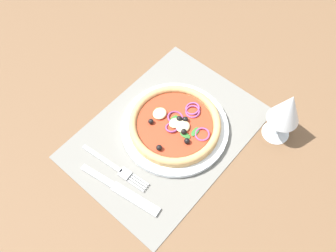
# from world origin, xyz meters

# --- Properties ---
(ground_plane) EXTENTS (1.90, 1.40, 0.02)m
(ground_plane) POSITION_xyz_m (0.00, 0.00, -0.01)
(ground_plane) COLOR brown
(placemat) EXTENTS (0.45, 0.32, 0.00)m
(placemat) POSITION_xyz_m (0.00, 0.00, 0.00)
(placemat) COLOR slate
(placemat) RESTS_ON ground_plane
(plate) EXTENTS (0.25, 0.25, 0.01)m
(plate) POSITION_xyz_m (-0.02, 0.01, 0.01)
(plate) COLOR white
(plate) RESTS_ON placemat
(pizza) EXTENTS (0.22, 0.22, 0.03)m
(pizza) POSITION_xyz_m (-0.02, 0.01, 0.03)
(pizza) COLOR tan
(pizza) RESTS_ON plate
(fork) EXTENTS (0.03, 0.18, 0.00)m
(fork) POSITION_xyz_m (0.14, -0.02, 0.01)
(fork) COLOR silver
(fork) RESTS_ON placemat
(knife) EXTENTS (0.05, 0.20, 0.01)m
(knife) POSITION_xyz_m (0.17, 0.02, 0.01)
(knife) COLOR silver
(knife) RESTS_ON placemat
(wine_glass) EXTENTS (0.07, 0.07, 0.15)m
(wine_glass) POSITION_xyz_m (-0.17, 0.20, 0.10)
(wine_glass) COLOR silver
(wine_glass) RESTS_ON ground_plane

